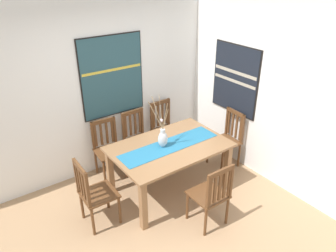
# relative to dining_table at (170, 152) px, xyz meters

# --- Properties ---
(ground_plane) EXTENTS (6.40, 6.40, 0.03)m
(ground_plane) POSITION_rel_dining_table_xyz_m (-0.42, -0.68, -0.66)
(ground_plane) COLOR #A37F5B
(wall_back) EXTENTS (6.40, 0.12, 2.70)m
(wall_back) POSITION_rel_dining_table_xyz_m (-0.42, 1.18, 0.71)
(wall_back) COLOR white
(wall_back) RESTS_ON ground_plane
(wall_side) EXTENTS (0.12, 6.40, 2.70)m
(wall_side) POSITION_rel_dining_table_xyz_m (1.44, -0.68, 0.71)
(wall_side) COLOR white
(wall_side) RESTS_ON ground_plane
(dining_table) EXTENTS (1.61, 1.05, 0.75)m
(dining_table) POSITION_rel_dining_table_xyz_m (0.00, 0.00, 0.00)
(dining_table) COLOR #8E6642
(dining_table) RESTS_ON ground_plane
(table_runner) EXTENTS (1.48, 0.36, 0.01)m
(table_runner) POSITION_rel_dining_table_xyz_m (0.00, -0.00, 0.11)
(table_runner) COLOR #236B93
(table_runner) RESTS_ON dining_table
(centerpiece_vase) EXTENTS (0.25, 0.29, 0.73)m
(centerpiece_vase) POSITION_rel_dining_table_xyz_m (-0.09, 0.03, 0.25)
(centerpiece_vase) COLOR silver
(centerpiece_vase) RESTS_ON dining_table
(chair_0) EXTENTS (0.43, 0.43, 0.92)m
(chair_0) POSITION_rel_dining_table_xyz_m (0.00, -0.88, -0.16)
(chair_0) COLOR brown
(chair_0) RESTS_ON ground_plane
(chair_1) EXTENTS (0.43, 0.43, 0.93)m
(chair_1) POSITION_rel_dining_table_xyz_m (-1.16, -0.00, -0.16)
(chair_1) COLOR brown
(chair_1) RESTS_ON ground_plane
(chair_2) EXTENTS (0.45, 0.45, 0.90)m
(chair_2) POSITION_rel_dining_table_xyz_m (-0.53, 0.88, -0.17)
(chair_2) COLOR brown
(chair_2) RESTS_ON ground_plane
(chair_3) EXTENTS (0.45, 0.45, 0.93)m
(chair_3) POSITION_rel_dining_table_xyz_m (1.17, 0.01, -0.16)
(chair_3) COLOR brown
(chair_3) RESTS_ON ground_plane
(chair_4) EXTENTS (0.44, 0.44, 0.91)m
(chair_4) POSITION_rel_dining_table_xyz_m (0.00, 0.88, -0.17)
(chair_4) COLOR brown
(chair_4) RESTS_ON ground_plane
(chair_5) EXTENTS (0.43, 0.43, 0.94)m
(chair_5) POSITION_rel_dining_table_xyz_m (0.56, 0.90, -0.16)
(chair_5) COLOR brown
(chair_5) RESTS_ON ground_plane
(painting_on_back_wall) EXTENTS (1.01, 0.05, 1.23)m
(painting_on_back_wall) POSITION_rel_dining_table_xyz_m (-0.25, 1.11, 0.86)
(painting_on_back_wall) COLOR black
(painting_on_side_wall) EXTENTS (0.05, 0.90, 1.08)m
(painting_on_side_wall) POSITION_rel_dining_table_xyz_m (1.38, 0.15, 0.75)
(painting_on_side_wall) COLOR black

